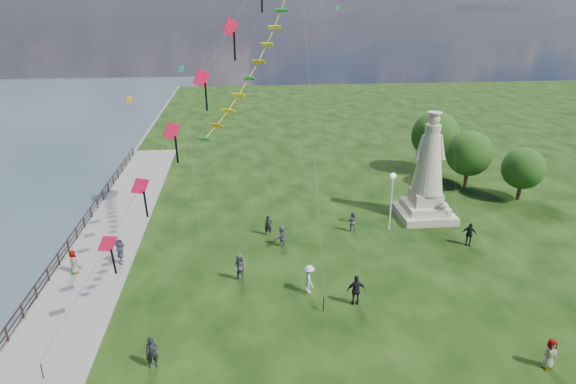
{
  "coord_description": "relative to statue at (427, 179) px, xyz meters",
  "views": [
    {
      "loc": [
        -4.05,
        -20.03,
        16.29
      ],
      "look_at": [
        -1.0,
        8.0,
        5.5
      ],
      "focal_mm": 30.0,
      "sensor_mm": 36.0,
      "label": 1
    }
  ],
  "objects": [
    {
      "name": "person_3",
      "position": [
        -8.69,
        -11.85,
        -2.37
      ],
      "size": [
        1.13,
        0.58,
        1.92
      ],
      "primitive_type": "imported",
      "rotation": [
        0.0,
        0.0,
        3.14
      ],
      "color": "black",
      "rests_on": "ground"
    },
    {
      "name": "person_0",
      "position": [
        -19.7,
        -15.97,
        -2.48
      ],
      "size": [
        0.69,
        0.53,
        1.7
      ],
      "primitive_type": "imported",
      "rotation": [
        0.0,
        0.0,
        0.21
      ],
      "color": "black",
      "rests_on": "ground"
    },
    {
      "name": "person_11",
      "position": [
        -12.26,
        -3.95,
        -2.53
      ],
      "size": [
        1.31,
        1.6,
        1.6
      ],
      "primitive_type": "imported",
      "rotation": [
        0.0,
        0.0,
        4.17
      ],
      "color": "#595960",
      "rests_on": "ground"
    },
    {
      "name": "person_2",
      "position": [
        -11.23,
        -10.27,
        -2.42
      ],
      "size": [
        0.84,
        1.28,
        1.82
      ],
      "primitive_type": "imported",
      "rotation": [
        0.0,
        0.0,
        1.78
      ],
      "color": "silver",
      "rests_on": "ground"
    },
    {
      "name": "person_6",
      "position": [
        -13.14,
        -2.06,
        -2.52
      ],
      "size": [
        0.62,
        0.43,
        1.62
      ],
      "primitive_type": "imported",
      "rotation": [
        0.0,
        0.0,
        -0.07
      ],
      "color": "black",
      "rests_on": "ground"
    },
    {
      "name": "person_8",
      "position": [
        0.92,
        -1.57,
        -2.37
      ],
      "size": [
        1.38,
        1.26,
        1.92
      ],
      "primitive_type": "imported",
      "rotation": [
        0.0,
        0.0,
        -0.64
      ],
      "color": "silver",
      "rests_on": "ground"
    },
    {
      "name": "person_1",
      "position": [
        -15.4,
        -8.51,
        -2.4
      ],
      "size": [
        1.06,
        0.98,
        1.86
      ],
      "primitive_type": "imported",
      "rotation": [
        0.0,
        0.0,
        -0.63
      ],
      "color": "#595960",
      "rests_on": "ground"
    },
    {
      "name": "tree_row",
      "position": [
        6.59,
        7.92,
        0.28
      ],
      "size": [
        9.04,
        12.81,
        6.42
      ],
      "color": "#382314",
      "rests_on": "ground"
    },
    {
      "name": "statue",
      "position": [
        0.0,
        0.0,
        0.0
      ],
      "size": [
        4.38,
        4.38,
        8.82
      ],
      "rotation": [
        0.0,
        0.0,
        -0.01
      ],
      "color": "#BDAA8F",
      "rests_on": "ground"
    },
    {
      "name": "waterfront",
      "position": [
        -26.43,
        -6.33,
        -3.4
      ],
      "size": [
        200.0,
        200.0,
        1.51
      ],
      "color": "#374B53",
      "rests_on": "ground"
    },
    {
      "name": "person_10",
      "position": [
        -26.11,
        -6.49,
        -2.51
      ],
      "size": [
        0.73,
        0.92,
        1.64
      ],
      "primitive_type": "imported",
      "rotation": [
        0.0,
        0.0,
        1.91
      ],
      "color": "#595960",
      "rests_on": "ground"
    },
    {
      "name": "lamppost",
      "position": [
        -3.65,
        -2.15,
        0.07
      ],
      "size": [
        0.44,
        0.44,
        4.72
      ],
      "color": "silver",
      "rests_on": "ground"
    },
    {
      "name": "small_kites",
      "position": [
        -8.32,
        7.5,
        11.02
      ],
      "size": [
        27.12,
        15.77,
        27.63
      ],
      "color": "teal",
      "rests_on": "ground"
    },
    {
      "name": "person_7",
      "position": [
        -6.59,
        -2.03,
        -2.52
      ],
      "size": [
        0.91,
        0.74,
        1.63
      ],
      "primitive_type": "imported",
      "rotation": [
        0.0,
        0.0,
        2.78
      ],
      "color": "#595960",
      "rests_on": "ground"
    },
    {
      "name": "person_9",
      "position": [
        1.34,
        -5.3,
        -2.45
      ],
      "size": [
        1.16,
        0.96,
        1.76
      ],
      "primitive_type": "imported",
      "rotation": [
        0.0,
        0.0,
        -0.5
      ],
      "color": "black",
      "rests_on": "ground"
    },
    {
      "name": "red_kite_train",
      "position": [
        -17.87,
        -10.71,
        8.01
      ],
      "size": [
        11.35,
        9.35,
        18.28
      ],
      "color": "black",
      "rests_on": "ground"
    },
    {
      "name": "person_5",
      "position": [
        -23.37,
        -5.49,
        -2.45
      ],
      "size": [
        0.91,
        1.71,
        1.77
      ],
      "primitive_type": "imported",
      "rotation": [
        0.0,
        0.0,
        1.7
      ],
      "color": "#595960",
      "rests_on": "ground"
    },
    {
      "name": "person_4",
      "position": [
        -0.72,
        -18.07,
        -2.53
      ],
      "size": [
        0.82,
        0.54,
        1.6
      ],
      "primitive_type": "imported",
      "rotation": [
        0.0,
        0.0,
        0.08
      ],
      "color": "#595960",
      "rests_on": "ground"
    }
  ]
}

